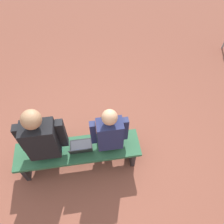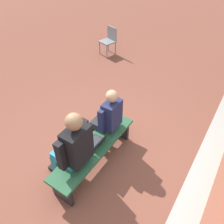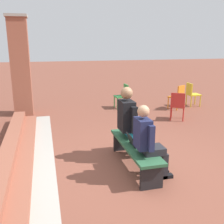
# 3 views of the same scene
# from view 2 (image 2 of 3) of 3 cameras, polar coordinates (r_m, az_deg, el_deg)

# --- Properties ---
(ground_plane) EXTENTS (60.00, 60.00, 0.00)m
(ground_plane) POSITION_cam_2_polar(r_m,az_deg,el_deg) (3.99, -2.80, -12.45)
(ground_plane) COLOR brown
(concrete_strip) EXTENTS (7.98, 0.40, 0.01)m
(concrete_strip) POSITION_cam_2_polar(r_m,az_deg,el_deg) (3.65, 18.80, -23.92)
(concrete_strip) COLOR #A8A399
(concrete_strip) RESTS_ON ground
(bench) EXTENTS (1.80, 0.44, 0.45)m
(bench) POSITION_cam_2_polar(r_m,az_deg,el_deg) (3.68, -4.58, -9.84)
(bench) COLOR #285638
(bench) RESTS_ON ground
(person_student) EXTENTS (0.51, 0.64, 1.29)m
(person_student) POSITION_cam_2_polar(r_m,az_deg,el_deg) (3.72, -1.34, -1.49)
(person_student) COLOR #232328
(person_student) RESTS_ON ground
(person_adult) EXTENTS (0.60, 0.76, 1.44)m
(person_adult) POSITION_cam_2_polar(r_m,az_deg,el_deg) (3.22, -10.34, -9.16)
(person_adult) COLOR teal
(person_adult) RESTS_ON ground
(laptop) EXTENTS (0.32, 0.29, 0.21)m
(laptop) POSITION_cam_2_polar(r_m,az_deg,el_deg) (3.59, -4.04, -7.90)
(laptop) COLOR black
(laptop) RESTS_ON bench
(plastic_chair_foreground) EXTENTS (0.52, 0.52, 0.84)m
(plastic_chair_foreground) POSITION_cam_2_polar(r_m,az_deg,el_deg) (7.24, -0.70, 18.50)
(plastic_chair_foreground) COLOR gray
(plastic_chair_foreground) RESTS_ON ground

